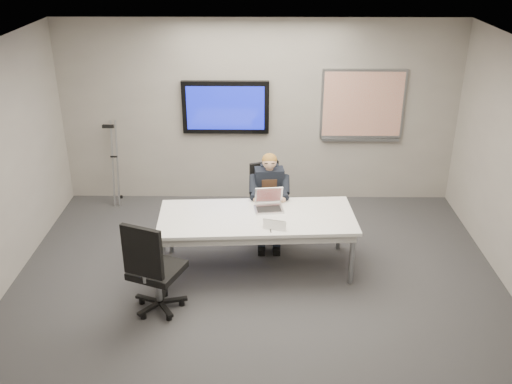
{
  "coord_description": "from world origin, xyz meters",
  "views": [
    {
      "loc": [
        0.04,
        -5.31,
        3.95
      ],
      "look_at": [
        -0.02,
        0.92,
        1.05
      ],
      "focal_mm": 40.0,
      "sensor_mm": 36.0,
      "label": 1
    }
  ],
  "objects_px": {
    "office_chair_far": "(268,213)",
    "office_chair_near": "(156,284)",
    "seated_person": "(269,209)",
    "laptop": "(269,203)",
    "conference_table": "(257,222)"
  },
  "relations": [
    {
      "from": "conference_table",
      "to": "seated_person",
      "type": "distance_m",
      "value": 0.69
    },
    {
      "from": "office_chair_far",
      "to": "laptop",
      "type": "distance_m",
      "value": 0.82
    },
    {
      "from": "conference_table",
      "to": "laptop",
      "type": "xyz_separation_m",
      "value": [
        0.15,
        0.23,
        0.15
      ]
    },
    {
      "from": "office_chair_far",
      "to": "seated_person",
      "type": "relative_size",
      "value": 0.82
    },
    {
      "from": "office_chair_near",
      "to": "laptop",
      "type": "height_order",
      "value": "office_chair_near"
    },
    {
      "from": "office_chair_far",
      "to": "office_chair_near",
      "type": "distance_m",
      "value": 2.21
    },
    {
      "from": "office_chair_near",
      "to": "seated_person",
      "type": "distance_m",
      "value": 2.03
    },
    {
      "from": "seated_person",
      "to": "laptop",
      "type": "bearing_deg",
      "value": -97.26
    },
    {
      "from": "seated_person",
      "to": "laptop",
      "type": "distance_m",
      "value": 0.52
    },
    {
      "from": "office_chair_near",
      "to": "seated_person",
      "type": "height_order",
      "value": "seated_person"
    },
    {
      "from": "conference_table",
      "to": "laptop",
      "type": "distance_m",
      "value": 0.31
    },
    {
      "from": "office_chair_near",
      "to": "seated_person",
      "type": "relative_size",
      "value": 0.94
    },
    {
      "from": "office_chair_far",
      "to": "laptop",
      "type": "height_order",
      "value": "office_chair_far"
    },
    {
      "from": "office_chair_far",
      "to": "office_chair_near",
      "type": "height_order",
      "value": "office_chair_near"
    },
    {
      "from": "conference_table",
      "to": "seated_person",
      "type": "bearing_deg",
      "value": 73.03
    }
  ]
}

